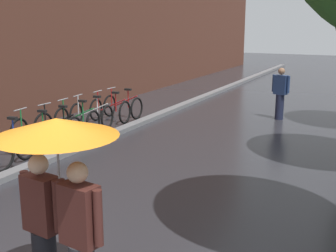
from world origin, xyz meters
name	(u,v)px	position (x,y,z in m)	size (l,w,h in m)	color
kerb_strip	(166,112)	(-3.20, 10.00, 0.06)	(0.30, 36.00, 0.12)	slate
parked_bicycle_2	(7,141)	(-4.24, 4.05, 0.38)	(1.15, 0.82, 0.96)	black
parked_bicycle_3	(37,133)	(-4.19, 4.95, 0.38)	(1.15, 0.81, 0.96)	black
parked_bicycle_4	(58,127)	(-4.14, 5.67, 0.38)	(1.11, 0.74, 0.96)	black
parked_bicycle_5	(77,120)	(-4.17, 6.49, 0.38)	(1.12, 0.77, 0.96)	black
parked_bicycle_6	(92,115)	(-4.23, 7.24, 0.38)	(1.15, 0.81, 0.96)	black
parked_bicycle_7	(110,110)	(-4.16, 8.10, 0.38)	(1.11, 0.75, 0.96)	black
parked_bicycle_8	(123,106)	(-4.15, 8.82, 0.38)	(1.09, 0.71, 0.96)	black
couple_under_umbrella	(59,181)	(0.43, 0.36, 1.45)	(1.24, 1.24, 2.09)	black
pedestrian_walking_midground	(280,93)	(0.38, 10.83, 0.83)	(0.57, 0.32, 1.62)	#1E233D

